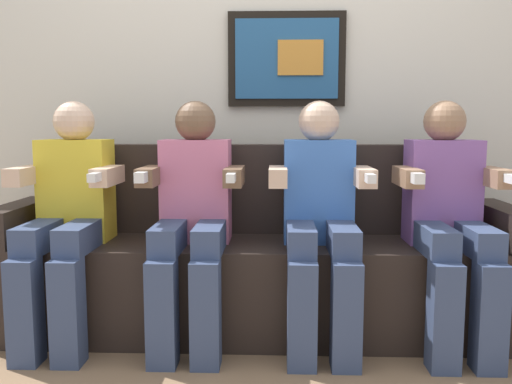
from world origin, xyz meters
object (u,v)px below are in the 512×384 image
object	(u,v)px
couch	(257,266)
person_leftmost	(68,211)
person_left_center	(193,212)
person_right_center	(320,213)
person_rightmost	(449,214)

from	to	relation	value
couch	person_leftmost	distance (m)	0.93
couch	person_left_center	size ratio (longest dim) A/B	2.21
couch	person_right_center	size ratio (longest dim) A/B	2.21
person_right_center	couch	bearing A→B (deg)	149.71
person_leftmost	person_rightmost	distance (m)	1.73
couch	person_right_center	bearing A→B (deg)	-30.29
person_leftmost	person_left_center	xyz separation A→B (m)	(0.58, -0.00, 0.00)
person_leftmost	person_left_center	size ratio (longest dim) A/B	1.00
person_leftmost	person_rightmost	size ratio (longest dim) A/B	1.00
person_right_center	person_rightmost	bearing A→B (deg)	-0.05
person_leftmost	person_rightmost	world-z (taller)	same
couch	person_leftmost	size ratio (longest dim) A/B	2.21
person_left_center	person_right_center	world-z (taller)	same
couch	person_right_center	world-z (taller)	person_right_center
person_rightmost	person_left_center	bearing A→B (deg)	180.00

